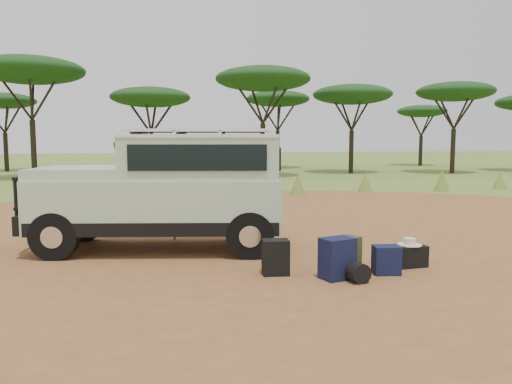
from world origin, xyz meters
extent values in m
plane|color=olive|center=(0.00, 0.00, 0.00)|extent=(140.00, 140.00, 0.00)
cylinder|color=#935930|center=(0.00, 0.00, 0.00)|extent=(23.00, 23.00, 0.01)
cone|color=olive|center=(-6.00, 8.30, 0.42)|extent=(0.60, 0.60, 0.85)
cone|color=olive|center=(-3.00, 9.20, 0.35)|extent=(0.60, 0.60, 0.70)
cone|color=olive|center=(0.00, 8.80, 0.45)|extent=(0.60, 0.60, 0.90)
cone|color=olive|center=(3.00, 8.40, 0.40)|extent=(0.60, 0.60, 0.80)
cone|color=olive|center=(6.00, 9.10, 0.38)|extent=(0.60, 0.60, 0.75)
cone|color=olive|center=(9.00, 8.50, 0.42)|extent=(0.60, 0.60, 0.85)
cone|color=olive|center=(12.00, 8.90, 0.35)|extent=(0.60, 0.60, 0.70)
cylinder|color=black|center=(-8.00, 19.00, 1.53)|extent=(0.28, 0.28, 3.06)
ellipsoid|color=black|center=(-8.00, 19.00, 5.58)|extent=(5.50, 5.50, 1.38)
cylinder|color=black|center=(-2.00, 18.20, 1.17)|extent=(0.28, 0.28, 2.34)
ellipsoid|color=black|center=(-2.00, 18.20, 4.26)|extent=(4.20, 4.20, 1.05)
cylinder|color=black|center=(4.00, 17.80, 1.46)|extent=(0.28, 0.28, 2.93)
ellipsoid|color=black|center=(4.00, 17.80, 5.33)|extent=(5.20, 5.20, 1.30)
cylinder|color=black|center=(10.00, 19.50, 1.30)|extent=(0.28, 0.28, 2.61)
ellipsoid|color=black|center=(10.00, 19.50, 4.76)|extent=(4.80, 4.80, 1.20)
cylinder|color=black|center=(16.00, 18.00, 1.35)|extent=(0.28, 0.28, 2.70)
ellipsoid|color=black|center=(16.00, 18.00, 4.92)|extent=(4.60, 4.60, 1.15)
cylinder|color=black|center=(-11.00, 26.00, 1.24)|extent=(0.28, 0.28, 2.48)
ellipsoid|color=black|center=(-11.00, 26.00, 4.51)|extent=(4.00, 4.00, 1.00)
cylinder|color=black|center=(7.00, 25.50, 1.35)|extent=(0.28, 0.28, 2.70)
ellipsoid|color=black|center=(7.00, 25.50, 4.92)|extent=(4.50, 4.50, 1.12)
cylinder|color=black|center=(19.00, 26.50, 1.17)|extent=(0.28, 0.28, 2.34)
ellipsoid|color=black|center=(19.00, 26.50, 4.26)|extent=(3.80, 3.80, 0.95)
cube|color=#A9C3A6|center=(-2.29, 0.36, 0.87)|extent=(4.67, 2.67, 0.93)
cube|color=black|center=(-2.29, 0.36, 0.53)|extent=(4.60, 2.69, 0.23)
cube|color=#A9C3A6|center=(-1.52, 0.20, 1.70)|extent=(3.02, 2.26, 0.73)
cube|color=silver|center=(-1.52, 0.20, 2.10)|extent=(3.03, 2.29, 0.06)
cube|color=silver|center=(-1.52, 0.20, 2.20)|extent=(2.80, 2.14, 0.05)
cube|color=#A9C3A6|center=(-3.65, 0.65, 1.44)|extent=(1.94, 2.00, 0.20)
cube|color=black|center=(-2.83, 0.48, 1.74)|extent=(0.46, 1.48, 0.51)
cube|color=black|center=(-1.70, -0.67, 1.74)|extent=(2.28, 0.51, 0.44)
cube|color=black|center=(-1.34, 1.07, 1.74)|extent=(2.28, 0.51, 0.44)
cube|color=black|center=(-0.17, -0.08, 1.70)|extent=(0.34, 1.43, 0.40)
cube|color=black|center=(-4.50, 0.82, 0.59)|extent=(0.50, 1.76, 0.33)
cylinder|color=black|center=(-4.61, 0.85, 1.37)|extent=(0.33, 1.25, 0.07)
cylinder|color=black|center=(-4.61, 0.85, 0.85)|extent=(0.33, 1.25, 0.07)
cylinder|color=silver|center=(-4.69, 0.58, 1.17)|extent=(0.11, 0.22, 0.21)
cylinder|color=silver|center=(-4.58, 1.12, 1.17)|extent=(0.11, 0.22, 0.21)
cube|color=silver|center=(-4.57, 0.84, 0.70)|extent=(0.12, 0.41, 0.12)
cylinder|color=black|center=(-2.58, 1.30, 1.63)|extent=(0.09, 0.09, 0.81)
cylinder|color=black|center=(-4.08, -0.07, 0.41)|extent=(0.86, 0.44, 0.82)
cylinder|color=black|center=(-3.75, 1.47, 0.41)|extent=(0.86, 0.44, 0.82)
cylinder|color=black|center=(-0.82, -0.75, 0.41)|extent=(0.86, 0.44, 0.82)
cylinder|color=black|center=(-0.50, 0.79, 0.41)|extent=(0.86, 0.44, 0.82)
cylinder|color=brown|center=(-1.81, 1.02, 0.73)|extent=(0.41, 0.33, 1.46)
cube|color=black|center=(-0.67, -1.85, 0.27)|extent=(0.43, 0.33, 0.54)
cube|color=#12133A|center=(0.15, -2.28, 0.31)|extent=(0.54, 0.45, 0.61)
cube|color=#424821|center=(0.38, -2.03, 0.29)|extent=(0.49, 0.42, 0.57)
cube|color=#12133A|center=(0.97, -2.20, 0.22)|extent=(0.44, 0.36, 0.44)
cube|color=black|center=(1.56, -1.86, 0.18)|extent=(0.52, 0.38, 0.35)
cylinder|color=black|center=(0.36, -2.50, 0.15)|extent=(0.34, 0.34, 0.30)
cylinder|color=beige|center=(1.56, -1.86, 0.36)|extent=(0.39, 0.39, 0.02)
cylinder|color=beige|center=(1.56, -1.86, 0.42)|extent=(0.19, 0.19, 0.10)
camera|label=1|loc=(-2.64, -8.97, 2.04)|focal=35.00mm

